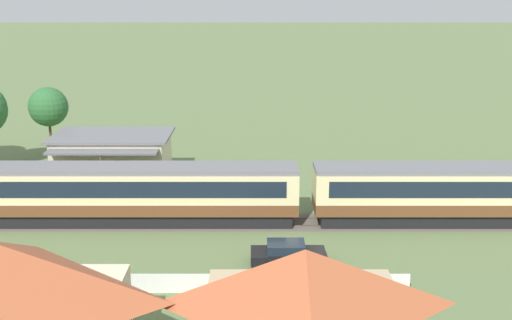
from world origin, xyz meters
TOP-DOWN VIEW (x-y plane):
  - ground_plane at (0.00, 0.00)m, footprint 600.00×600.00m
  - passenger_train at (2.68, -0.50)m, footprint 64.07×3.13m
  - railway_track at (-3.45, -0.50)m, footprint 118.16×3.60m
  - station_building at (-2.01, 10.02)m, footprint 9.68×7.64m
  - cottage_terracotta_roof_3 at (11.84, -18.05)m, footprint 8.69×7.08m
  - parked_car_black at (11.70, -7.27)m, footprint 4.32×1.91m
  - yard_tree_1 at (-9.52, 17.51)m, footprint 3.67×3.67m

SIDE VIEW (x-z plane):
  - ground_plane at x=0.00m, z-range 0.00..0.00m
  - railway_track at x=-3.45m, z-range -0.01..0.03m
  - parked_car_black at x=11.70m, z-range -0.03..1.21m
  - station_building at x=-2.01m, z-range 0.03..3.85m
  - passenger_train at x=2.68m, z-range 0.22..4.18m
  - cottage_terracotta_roof_3 at x=11.84m, z-range 0.10..5.42m
  - yard_tree_1 at x=-9.52m, z-range 1.47..8.10m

